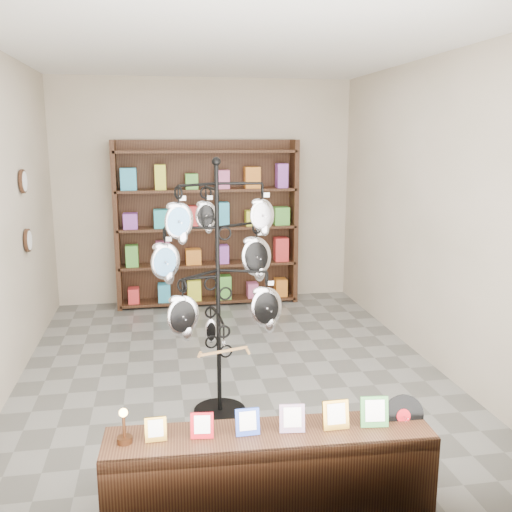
# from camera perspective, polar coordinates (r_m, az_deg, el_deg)

# --- Properties ---
(ground) EXTENTS (5.00, 5.00, 0.00)m
(ground) POSITION_cam_1_polar(r_m,az_deg,el_deg) (5.74, -2.57, -11.11)
(ground) COLOR slate
(ground) RESTS_ON ground
(room_envelope) EXTENTS (5.00, 5.00, 5.00)m
(room_envelope) POSITION_cam_1_polar(r_m,az_deg,el_deg) (5.30, -2.76, 7.65)
(room_envelope) COLOR #C1B09B
(room_envelope) RESTS_ON ground
(display_tree) EXTENTS (1.08, 1.03, 2.09)m
(display_tree) POSITION_cam_1_polar(r_m,az_deg,el_deg) (4.48, -3.84, -1.48)
(display_tree) COLOR black
(display_tree) RESTS_ON ground
(front_shelf) EXTENTS (2.00, 0.49, 0.70)m
(front_shelf) POSITION_cam_1_polar(r_m,az_deg,el_deg) (3.72, 1.38, -20.50)
(front_shelf) COLOR black
(front_shelf) RESTS_ON ground
(back_shelving) EXTENTS (2.42, 0.36, 2.20)m
(back_shelving) POSITION_cam_1_polar(r_m,az_deg,el_deg) (7.66, -4.89, 2.74)
(back_shelving) COLOR black
(back_shelving) RESTS_ON ground
(wall_clocks) EXTENTS (0.03, 0.24, 0.84)m
(wall_clocks) POSITION_cam_1_polar(r_m,az_deg,el_deg) (6.22, -22.06, 4.18)
(wall_clocks) COLOR black
(wall_clocks) RESTS_ON ground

